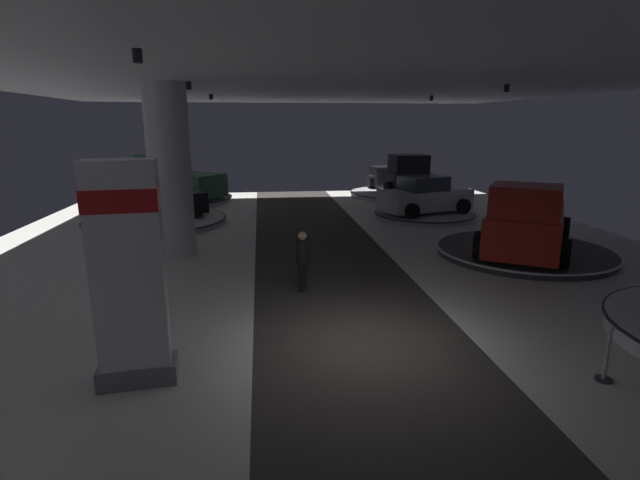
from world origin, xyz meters
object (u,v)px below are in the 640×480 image
display_platform_mid_right (524,251)px  pickup_truck_deep_left (175,180)px  pickup_truck_mid_right (526,223)px  brand_sign_pylon (129,272)px  visitor_walking_near (303,257)px  display_platform_far_right (424,215)px  column_left (170,172)px  display_car_far_right (425,196)px  display_platform_deep_right (397,194)px  display_platform_far_left (156,221)px  display_car_far_left (155,201)px  display_platform_deep_left (180,199)px  pickup_truck_deep_right (400,177)px

display_platform_mid_right → pickup_truck_deep_left: size_ratio=1.05×
pickup_truck_mid_right → brand_sign_pylon: bearing=-148.6°
brand_sign_pylon → visitor_walking_near: bearing=52.6°
display_platform_far_right → visitor_walking_near: size_ratio=2.90×
column_left → display_car_far_right: size_ratio=1.21×
display_platform_deep_right → pickup_truck_deep_left: bearing=-177.7°
column_left → visitor_walking_near: bearing=-46.3°
display_car_far_right → column_left: bearing=-153.0°
display_car_far_right → brand_sign_pylon: bearing=-125.6°
display_platform_deep_right → pickup_truck_deep_left: size_ratio=1.05×
column_left → display_platform_mid_right: 11.89m
display_platform_far_left → visitor_walking_near: visitor_walking_near is taller
display_platform_far_right → display_car_far_right: display_car_far_right is taller
pickup_truck_deep_left → visitor_walking_near: 16.50m
display_car_far_left → brand_sign_pylon: bearing=-79.9°
display_platform_mid_right → visitor_walking_near: (-7.60, -2.59, 0.78)m
pickup_truck_deep_left → display_platform_far_right: bearing=-26.5°
column_left → pickup_truck_mid_right: (11.32, -1.76, -1.59)m
column_left → display_platform_deep_left: column_left is taller
pickup_truck_deep_left → display_platform_far_right: (12.25, -6.10, -1.10)m
display_platform_deep_left → pickup_truck_deep_left: 1.11m
brand_sign_pylon → pickup_truck_mid_right: 12.43m
display_platform_far_right → display_platform_deep_left: bearing=153.8°
display_platform_mid_right → column_left: bearing=172.6°
brand_sign_pylon → pickup_truck_deep_right: bearing=62.5°
column_left → display_car_far_right: column_left is taller
display_car_far_left → display_platform_far_right: display_car_far_left is taller
pickup_truck_deep_left → display_platform_far_left: size_ratio=0.90×
display_car_far_left → display_platform_far_right: 12.12m
display_platform_mid_right → display_platform_far_left: (-13.19, 6.76, 0.01)m
display_platform_far_right → pickup_truck_mid_right: bearing=-82.8°
display_car_far_left → visitor_walking_near: size_ratio=2.87×
column_left → display_platform_far_left: column_left is taller
column_left → display_platform_deep_left: 11.60m
brand_sign_pylon → pickup_truck_deep_left: 19.80m
pickup_truck_deep_right → display_car_far_left: pickup_truck_deep_right is taller
column_left → visitor_walking_near: size_ratio=3.46×
brand_sign_pylon → display_car_far_left: size_ratio=0.82×
pickup_truck_mid_right → visitor_walking_near: pickup_truck_mid_right is taller
display_platform_far_left → display_car_far_left: size_ratio=1.32×
brand_sign_pylon → display_platform_far_right: size_ratio=0.81×
pickup_truck_deep_right → display_platform_far_left: (-12.74, -6.31, -1.07)m
display_platform_deep_left → display_platform_far_right: bearing=-26.2°
pickup_truck_deep_right → display_platform_deep_right: bearing=92.7°
column_left → display_platform_far_right: (10.42, 5.30, -2.62)m
display_platform_deep_left → brand_sign_pylon: bearing=-83.2°
pickup_truck_deep_left → display_car_far_left: bearing=-88.5°
display_platform_deep_left → display_platform_far_right: display_platform_deep_left is taller
display_platform_far_right → display_platform_mid_right: bearing=-81.0°
visitor_walking_near → pickup_truck_mid_right: bearing=17.3°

